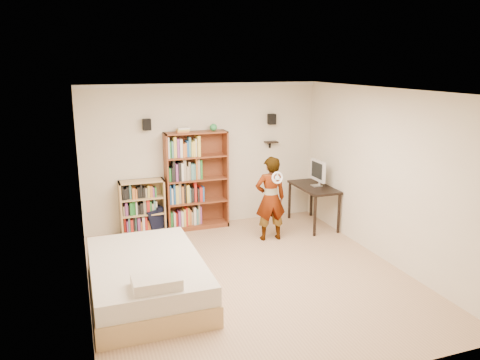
% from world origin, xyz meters
% --- Properties ---
extents(ground, '(4.50, 5.00, 0.01)m').
position_xyz_m(ground, '(0.00, 0.00, 0.00)').
color(ground, tan).
rests_on(ground, ground).
extents(room_shell, '(4.52, 5.02, 2.71)m').
position_xyz_m(room_shell, '(0.00, 0.00, 1.76)').
color(room_shell, beige).
rests_on(room_shell, ground).
extents(crown_molding, '(4.50, 5.00, 0.06)m').
position_xyz_m(crown_molding, '(0.00, 0.00, 2.67)').
color(crown_molding, silver).
rests_on(crown_molding, room_shell).
extents(speaker_left, '(0.14, 0.12, 0.20)m').
position_xyz_m(speaker_left, '(-1.05, 2.40, 2.00)').
color(speaker_left, black).
rests_on(speaker_left, room_shell).
extents(speaker_right, '(0.14, 0.12, 0.20)m').
position_xyz_m(speaker_right, '(1.35, 2.40, 2.00)').
color(speaker_right, black).
rests_on(speaker_right, room_shell).
extents(wall_shelf, '(0.25, 0.16, 0.02)m').
position_xyz_m(wall_shelf, '(1.35, 2.41, 1.55)').
color(wall_shelf, black).
rests_on(wall_shelf, room_shell).
extents(tall_bookshelf, '(1.16, 0.34, 1.84)m').
position_xyz_m(tall_bookshelf, '(-0.19, 2.33, 0.92)').
color(tall_bookshelf, brown).
rests_on(tall_bookshelf, ground).
extents(low_bookshelf, '(0.80, 0.30, 1.00)m').
position_xyz_m(low_bookshelf, '(-1.21, 2.35, 0.50)').
color(low_bookshelf, tan).
rests_on(low_bookshelf, ground).
extents(computer_desk, '(0.57, 1.15, 0.78)m').
position_xyz_m(computer_desk, '(1.94, 1.71, 0.39)').
color(computer_desk, black).
rests_on(computer_desk, ground).
extents(imac, '(0.13, 0.50, 0.49)m').
position_xyz_m(imac, '(1.99, 1.70, 1.03)').
color(imac, silver).
rests_on(imac, computer_desk).
extents(daybed, '(1.45, 2.24, 0.66)m').
position_xyz_m(daybed, '(-1.50, -0.07, 0.33)').
color(daybed, beige).
rests_on(daybed, ground).
extents(person, '(0.58, 0.41, 1.50)m').
position_xyz_m(person, '(0.87, 1.31, 0.75)').
color(person, black).
rests_on(person, ground).
extents(wii_wheel, '(0.21, 0.08, 0.21)m').
position_xyz_m(wii_wheel, '(0.87, 1.03, 1.19)').
color(wii_wheel, silver).
rests_on(wii_wheel, person).
extents(navy_bag, '(0.41, 0.32, 0.48)m').
position_xyz_m(navy_bag, '(-0.97, 2.33, 0.24)').
color(navy_bag, black).
rests_on(navy_bag, ground).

